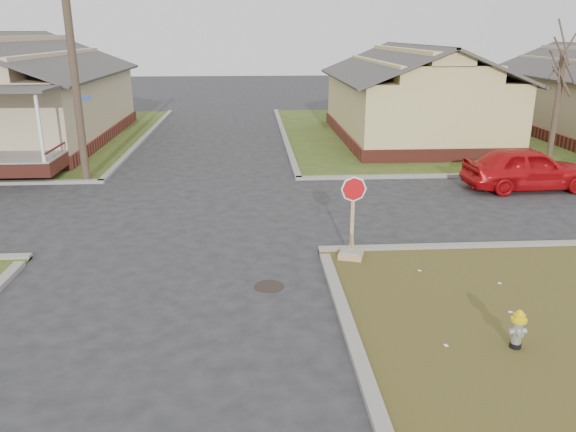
{
  "coord_description": "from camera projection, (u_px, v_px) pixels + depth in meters",
  "views": [
    {
      "loc": [
        1.88,
        -11.53,
        5.24
      ],
      "look_at": [
        2.71,
        1.0,
        1.1
      ],
      "focal_mm": 35.0,
      "sensor_mm": 36.0,
      "label": 1
    }
  ],
  "objects": [
    {
      "name": "red_sedan",
      "position": [
        528.0,
        168.0,
        19.35
      ],
      "size": [
        4.43,
        1.94,
        1.49
      ],
      "primitive_type": "imported",
      "rotation": [
        0.0,
        0.0,
        1.61
      ],
      "color": "#BA0D11",
      "rests_on": "ground"
    },
    {
      "name": "corner_house",
      "position": [
        3.0,
        96.0,
        26.92
      ],
      "size": [
        10.1,
        15.5,
        5.3
      ],
      "color": "maroon",
      "rests_on": "ground"
    },
    {
      "name": "fire_hydrant",
      "position": [
        518.0,
        327.0,
        9.57
      ],
      "size": [
        0.27,
        0.27,
        0.72
      ],
      "rotation": [
        0.0,
        0.0,
        0.0
      ],
      "color": "black",
      "rests_on": "ground"
    },
    {
      "name": "side_house_yellow",
      "position": [
        413.0,
        96.0,
        28.02
      ],
      "size": [
        7.6,
        11.6,
        4.7
      ],
      "color": "maroon",
      "rests_on": "ground"
    },
    {
      "name": "ground",
      "position": [
        169.0,
        280.0,
        12.45
      ],
      "size": [
        120.0,
        120.0,
        0.0
      ],
      "primitive_type": "plane",
      "color": "#242426",
      "rests_on": "ground"
    },
    {
      "name": "manhole",
      "position": [
        269.0,
        286.0,
        12.11
      ],
      "size": [
        0.64,
        0.64,
        0.01
      ],
      "primitive_type": "cylinder",
      "color": "black",
      "rests_on": "ground"
    },
    {
      "name": "stop_sign",
      "position": [
        352.0,
        240.0,
        13.42
      ],
      "size": [
        0.57,
        0.56,
        2.02
      ],
      "rotation": [
        0.0,
        0.0,
        -0.32
      ],
      "color": "tan",
      "rests_on": "ground"
    },
    {
      "name": "curbs",
      "position": [
        191.0,
        211.0,
        17.19
      ],
      "size": [
        80.0,
        40.0,
        0.12
      ],
      "primitive_type": null,
      "color": "gray",
      "rests_on": "ground"
    },
    {
      "name": "tree_mid_right",
      "position": [
        556.0,
        113.0,
        22.31
      ],
      "size": [
        0.22,
        0.22,
        4.2
      ],
      "primitive_type": "cylinder",
      "color": "#402E25",
      "rests_on": "verge_far_right"
    },
    {
      "name": "utility_pole",
      "position": [
        71.0,
        49.0,
        19.16
      ],
      "size": [
        1.8,
        0.28,
        9.0
      ],
      "color": "#402E25",
      "rests_on": "ground"
    }
  ]
}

